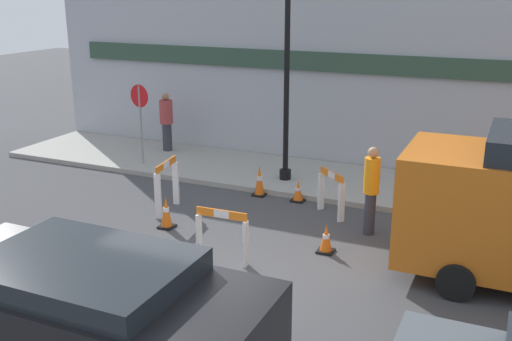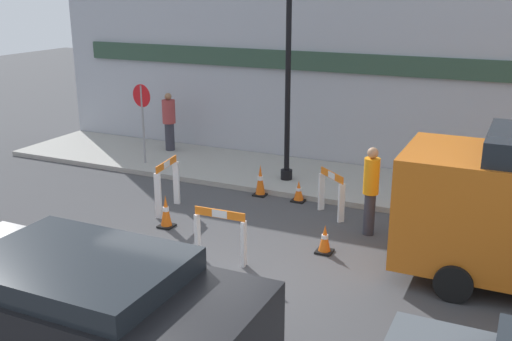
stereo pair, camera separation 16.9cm
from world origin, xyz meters
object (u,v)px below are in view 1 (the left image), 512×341
object	(u,v)px
person_worker	(371,187)
parked_car_1	(89,319)
stop_sign	(140,111)
person_pedestrian	(166,120)
streetlamp_post	(287,52)

from	to	relation	value
person_worker	parked_car_1	size ratio (longest dim) A/B	0.41
stop_sign	person_pedestrian	distance (m)	1.50
streetlamp_post	person_worker	world-z (taller)	streetlamp_post
person_worker	parked_car_1	world-z (taller)	same
parked_car_1	person_pedestrian	bearing A→B (deg)	117.55
streetlamp_post	parked_car_1	size ratio (longest dim) A/B	1.10
stop_sign	parked_car_1	distance (m)	9.43
person_pedestrian	parked_car_1	distance (m)	10.68
stop_sign	person_pedestrian	xyz separation A→B (m)	(-0.10, 1.40, -0.54)
person_pedestrian	parked_car_1	bearing A→B (deg)	122.78
stop_sign	person_worker	xyz separation A→B (m)	(6.66, -1.95, -0.58)
streetlamp_post	person_pedestrian	bearing A→B (deg)	164.75
streetlamp_post	parked_car_1	world-z (taller)	streetlamp_post
streetlamp_post	parked_car_1	bearing A→B (deg)	-84.28
streetlamp_post	parked_car_1	xyz separation A→B (m)	(0.84, -8.35, -2.22)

